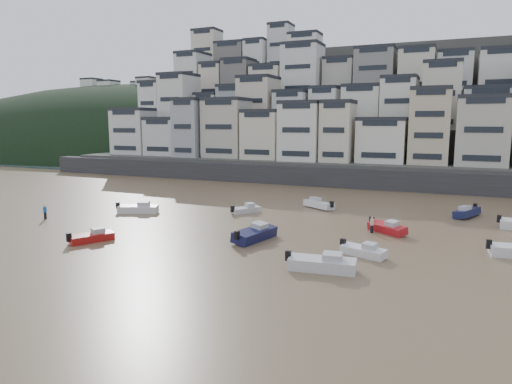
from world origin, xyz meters
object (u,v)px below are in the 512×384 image
at_px(boat_e, 387,227).
at_px(person_blue, 45,212).
at_px(boat_k, 138,207).
at_px(boat_i, 467,211).
at_px(person_pink, 372,225).
at_px(boat_c, 255,232).
at_px(boat_h, 319,203).
at_px(boat_b, 363,249).
at_px(boat_j, 92,236).
at_px(boat_f, 246,209).
at_px(boat_a, 322,261).

height_order(boat_e, person_blue, person_blue).
bearing_deg(person_blue, boat_k, 43.33).
distance_m(boat_e, boat_i, 14.60).
bearing_deg(person_pink, boat_c, -142.61).
bearing_deg(boat_h, boat_k, 62.99).
xyz_separation_m(boat_i, person_blue, (-46.71, -21.52, 0.14)).
xyz_separation_m(boat_c, boat_e, (11.60, 8.34, -0.16)).
height_order(boat_b, boat_i, boat_i).
relative_size(boat_c, boat_j, 1.33).
relative_size(boat_e, boat_h, 0.95).
xyz_separation_m(boat_h, boat_i, (18.29, 1.71, 0.02)).
xyz_separation_m(boat_f, boat_i, (25.98, 8.61, 0.14)).
bearing_deg(boat_f, boat_e, -68.53).
bearing_deg(boat_f, boat_j, -169.90).
bearing_deg(boat_a, boat_h, 99.36).
bearing_deg(boat_i, person_pink, -13.34).
height_order(boat_h, boat_k, boat_k).
height_order(boat_i, person_pink, person_pink).
height_order(boat_e, boat_f, boat_e).
distance_m(boat_f, person_pink, 17.11).
distance_m(boat_k, person_blue, 10.91).
bearing_deg(boat_b, boat_c, -166.40).
relative_size(boat_k, person_pink, 3.17).
height_order(boat_a, boat_k, boat_a).
bearing_deg(person_pink, boat_e, 22.38).
bearing_deg(person_blue, boat_j, -24.91).
height_order(boat_j, boat_k, boat_k).
distance_m(boat_b, boat_e, 9.54).
distance_m(boat_i, person_pink, 15.95).
height_order(boat_c, person_blue, person_blue).
distance_m(boat_i, boat_k, 41.24).
bearing_deg(boat_j, person_blue, 93.18).
bearing_deg(boat_j, boat_a, -61.00).
xyz_separation_m(boat_a, boat_e, (3.00, 14.84, -0.12)).
bearing_deg(boat_e, person_blue, -129.58).
distance_m(boat_f, person_blue, 24.43).
relative_size(boat_i, person_blue, 3.06).
height_order(boat_j, person_pink, person_pink).
relative_size(boat_f, boat_k, 0.77).
distance_m(boat_c, boat_f, 13.63).
relative_size(boat_e, boat_j, 1.08).
height_order(boat_c, person_pink, person_pink).
height_order(boat_e, boat_h, boat_h).
height_order(boat_e, boat_k, boat_k).
bearing_deg(boat_a, boat_c, 136.11).
xyz_separation_m(boat_h, person_blue, (-28.42, -19.82, 0.16)).
bearing_deg(boat_e, person_pink, -120.62).
height_order(boat_b, boat_h, boat_h).
bearing_deg(boat_i, boat_f, -48.85).
distance_m(boat_b, boat_j, 25.87).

